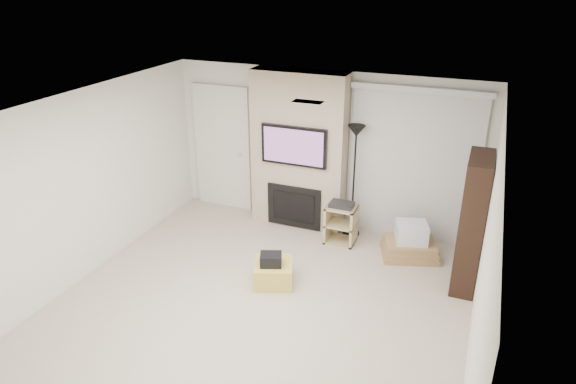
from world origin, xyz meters
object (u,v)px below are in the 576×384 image
at_px(bookshelf, 472,223).
at_px(floor_lamp, 355,150).
at_px(av_stand, 341,221).
at_px(ottoman, 274,273).
at_px(box_stack, 410,244).

bearing_deg(bookshelf, floor_lamp, 155.90).
relative_size(av_stand, bookshelf, 0.37).
height_order(ottoman, box_stack, box_stack).
xyz_separation_m(av_stand, box_stack, (1.06, -0.03, -0.14)).
height_order(av_stand, box_stack, av_stand).
bearing_deg(av_stand, box_stack, -1.81).
bearing_deg(floor_lamp, bookshelf, -24.10).
height_order(ottoman, av_stand, av_stand).
bearing_deg(ottoman, box_stack, 41.21).
bearing_deg(av_stand, floor_lamp, 74.24).
bearing_deg(ottoman, bookshelf, 21.51).
xyz_separation_m(ottoman, box_stack, (1.58, 1.38, 0.05)).
bearing_deg(bookshelf, av_stand, 165.40).
relative_size(ottoman, av_stand, 0.76).
bearing_deg(floor_lamp, av_stand, -105.76).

